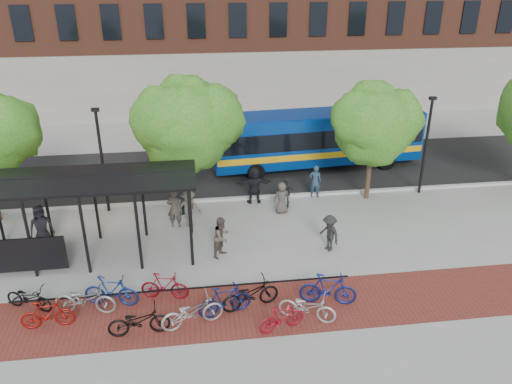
{
  "coord_description": "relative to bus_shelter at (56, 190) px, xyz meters",
  "views": [
    {
      "loc": [
        -2.74,
        -19.04,
        10.98
      ],
      "look_at": [
        -0.02,
        1.31,
        1.6
      ],
      "focal_mm": 35.0,
      "sensor_mm": 36.0,
      "label": 1
    }
  ],
  "objects": [
    {
      "name": "bike_11",
      "position": [
        9.83,
        -4.53,
        -2.39
      ],
      "size": [
        2.09,
        1.05,
        1.21
      ],
      "primitive_type": "imported",
      "rotation": [
        0.0,
        0.0,
        1.32
      ],
      "color": "navy",
      "rests_on": "ground"
    },
    {
      "name": "pedestrian_5",
      "position": [
        8.33,
        4.02,
        -2.04
      ],
      "size": [
        1.78,
        0.59,
        1.91
      ],
      "primitive_type": "imported",
      "rotation": [
        0.0,
        0.0,
        3.16
      ],
      "color": "black",
      "rests_on": "ground"
    },
    {
      "name": "pedestrian_1",
      "position": [
        4.42,
        1.96,
        -2.07
      ],
      "size": [
        0.71,
        0.5,
        1.86
      ],
      "primitive_type": "imported",
      "rotation": [
        0.0,
        0.0,
        3.06
      ],
      "color": "#403833",
      "rests_on": "ground"
    },
    {
      "name": "bike_8",
      "position": [
        7.09,
        -4.38,
        -2.45
      ],
      "size": [
        2.22,
        1.25,
        1.1
      ],
      "primitive_type": "imported",
      "rotation": [
        0.0,
        0.0,
        1.83
      ],
      "color": "black",
      "rests_on": "ground"
    },
    {
      "name": "bike_3",
      "position": [
        2.27,
        -3.6,
        -2.41
      ],
      "size": [
        2.03,
        0.98,
        1.17
      ],
      "primitive_type": "imported",
      "rotation": [
        0.0,
        0.0,
        1.34
      ],
      "color": "navy",
      "rests_on": "ground"
    },
    {
      "name": "lamp_post_right",
      "position": [
        17.13,
        4.08,
        -0.25
      ],
      "size": [
        0.35,
        0.2,
        5.12
      ],
      "color": "black",
      "rests_on": "ground"
    },
    {
      "name": "pedestrian_2",
      "position": [
        4.73,
        3.28,
        -2.16
      ],
      "size": [
        1.03,
        0.99,
        1.68
      ],
      "primitive_type": "imported",
      "rotation": [
        0.0,
        0.0,
        3.76
      ],
      "color": "#1A2C3E",
      "rests_on": "ground"
    },
    {
      "name": "ground",
      "position": [
        8.13,
        0.48,
        -3.0
      ],
      "size": [
        160.0,
        160.0,
        0.0
      ],
      "primitive_type": "plane",
      "color": "#9E9E99",
      "rests_on": "ground"
    },
    {
      "name": "lamp_post_left",
      "position": [
        1.13,
        4.08,
        -0.25
      ],
      "size": [
        0.35,
        0.2,
        5.12
      ],
      "color": "black",
      "rests_on": "ground"
    },
    {
      "name": "bike_4",
      "position": [
        3.35,
        -5.29,
        -2.48
      ],
      "size": [
        2.03,
        0.81,
        1.05
      ],
      "primitive_type": "imported",
      "rotation": [
        0.0,
        0.0,
        1.63
      ],
      "color": "black",
      "rests_on": "ground"
    },
    {
      "name": "bike_7",
      "position": [
        6.18,
        -4.64,
        -2.43
      ],
      "size": [
        1.98,
        0.96,
        1.14
      ],
      "primitive_type": "imported",
      "rotation": [
        0.0,
        0.0,
        1.8
      ],
      "color": "navy",
      "rests_on": "ground"
    },
    {
      "name": "pedestrian_3",
      "position": [
        5.04,
        1.95,
        -2.1
      ],
      "size": [
        1.24,
        0.8,
        1.81
      ],
      "primitive_type": "imported",
      "rotation": [
        0.0,
        0.0,
        0.12
      ],
      "color": "brown",
      "rests_on": "ground"
    },
    {
      "name": "pedestrian_7",
      "position": [
        11.51,
        4.28,
        -2.12
      ],
      "size": [
        0.72,
        0.55,
        1.75
      ],
      "primitive_type": "imported",
      "rotation": [
        0.0,
        0.0,
        2.91
      ],
      "color": "#21384E",
      "rests_on": "ground"
    },
    {
      "name": "pedestrian_6",
      "position": [
        9.49,
        2.7,
        -2.21
      ],
      "size": [
        0.79,
        0.53,
        1.58
      ],
      "primitive_type": "imported",
      "rotation": [
        0.0,
        0.0,
        3.18
      ],
      "color": "#443D36",
      "rests_on": "ground"
    },
    {
      "name": "curb",
      "position": [
        8.13,
        4.48,
        -2.94
      ],
      "size": [
        160.0,
        0.25,
        0.12
      ],
      "primitive_type": "cube",
      "color": "#B7B7B2",
      "rests_on": "ground"
    },
    {
      "name": "bike_rack_rail",
      "position": [
        4.83,
        -3.62,
        -3.0
      ],
      "size": [
        12.0,
        0.05,
        0.95
      ],
      "primitive_type": "cube",
      "color": "black",
      "rests_on": "ground"
    },
    {
      "name": "bike_0",
      "position": [
        -0.54,
        -3.45,
        -2.53
      ],
      "size": [
        1.9,
        1.28,
        0.94
      ],
      "primitive_type": "imported",
      "rotation": [
        0.0,
        0.0,
        1.17
      ],
      "color": "black",
      "rests_on": "ground"
    },
    {
      "name": "bike_1",
      "position": [
        0.34,
        -4.55,
        -2.48
      ],
      "size": [
        1.75,
        0.58,
        1.04
      ],
      "primitive_type": "imported",
      "rotation": [
        0.0,
        0.0,
        1.62
      ],
      "color": "maroon",
      "rests_on": "ground"
    },
    {
      "name": "bike_5",
      "position": [
        4.11,
        -3.47,
        -2.47
      ],
      "size": [
        1.81,
        0.87,
        1.05
      ],
      "primitive_type": "imported",
      "rotation": [
        0.0,
        0.0,
        1.35
      ],
      "color": "maroon",
      "rests_on": "ground"
    },
    {
      "name": "bike_2",
      "position": [
        1.44,
        -3.92,
        -2.44
      ],
      "size": [
        2.22,
        1.07,
        1.12
      ],
      "primitive_type": "imported",
      "rotation": [
        0.0,
        0.0,
        1.41
      ],
      "color": "gray",
      "rests_on": "ground"
    },
    {
      "name": "bus_shelter",
      "position": [
        0.0,
        0.0,
        0.0
      ],
      "size": [
        10.6,
        3.07,
        3.6
      ],
      "color": "black",
      "rests_on": "ground"
    },
    {
      "name": "tree_b",
      "position": [
        5.23,
        3.83,
        1.46
      ],
      "size": [
        5.15,
        4.2,
        6.47
      ],
      "color": "#382619",
      "rests_on": "ground"
    },
    {
      "name": "bus",
      "position": [
        12.58,
        8.43,
        -1.1
      ],
      "size": [
        12.39,
        3.67,
        3.3
      ],
      "rotation": [
        0.0,
        0.0,
        0.08
      ],
      "color": "navy",
      "rests_on": "ground"
    },
    {
      "name": "bike_9",
      "position": [
        7.95,
        -5.7,
        -2.51
      ],
      "size": [
        1.68,
        0.87,
        0.97
      ],
      "primitive_type": "imported",
      "rotation": [
        0.0,
        0.0,
        1.84
      ],
      "color": "maroon",
      "rests_on": "ground"
    },
    {
      "name": "tree_c",
      "position": [
        14.22,
        3.83,
        1.06
      ],
      "size": [
        4.66,
        3.8,
        5.92
      ],
      "color": "#382619",
      "rests_on": "ground"
    },
    {
      "name": "pedestrian_8",
      "position": [
        6.37,
        -0.82,
        -2.12
      ],
      "size": [
        1.05,
        1.08,
        1.75
      ],
      "primitive_type": "imported",
      "rotation": [
        0.0,
        0.0,
        0.88
      ],
      "color": "#4F413B",
      "rests_on": "ground"
    },
    {
      "name": "brick_strip",
      "position": [
        6.13,
        -4.52,
        -3.0
      ],
      "size": [
        24.0,
        3.0,
        0.01
      ],
      "primitive_type": "cube",
      "color": "maroon",
      "rests_on": "ground"
    },
    {
      "name": "pedestrian_0",
      "position": [
        -1.09,
        0.83,
        -2.02
      ],
      "size": [
        1.12,
        0.93,
        1.96
      ],
      "primitive_type": "imported",
      "rotation": [
        0.0,
        0.0,
        0.37
      ],
      "color": "black",
      "rests_on": "ground"
    },
    {
      "name": "bike_10",
      "position": [
        8.91,
        -5.29,
        -2.48
      ],
      "size": [
        2.08,
        1.42,
        1.03
      ],
      "primitive_type": "imported",
      "rotation": [
        0.0,
        0.0,
        1.16
      ],
      "color": "#B3B3B6",
      "rests_on": "ground"
    },
    {
      "name": "pedestrian_9",
      "position": [
        10.83,
        -0.98,
        -2.19
      ],
      "size": [
        1.0,
        1.2,
        1.61
      ],
      "primitive_type": "imported",
      "rotation": [
        0.0,
        0.0,
        5.17
      ],
      "color": "black",
      "rests_on": "ground"
    },
    {
      "name": "bike_6",
      "position": [
        5.07,
        -5.09,
        -2.44
      ],
      "size": [
        2.24,
        1.27,
        1.11
      ],
      "primitive_type": "imported",
      "rotation": [
        0.0,
        0.0,
        1.83
      ],
      "color": "#9A9B9D",
      "rests_on": "ground"
    },
    {
      "name": "asphalt_street",
      "position": [
        8.13,
        8.48,
        -2.99
      ],
      "size": [
        160.0,
        8.0,
        0.01
      ],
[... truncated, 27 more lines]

